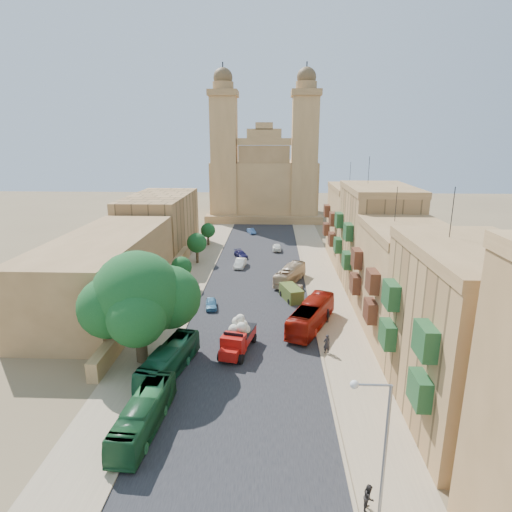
# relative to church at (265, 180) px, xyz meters

# --- Properties ---
(ground) EXTENTS (260.00, 260.00, 0.00)m
(ground) POSITION_rel_church_xyz_m (0.00, -78.61, -9.52)
(ground) COLOR brown
(road_surface) EXTENTS (14.00, 140.00, 0.01)m
(road_surface) POSITION_rel_church_xyz_m (0.00, -48.61, -9.51)
(road_surface) COLOR black
(road_surface) RESTS_ON ground
(sidewalk_east) EXTENTS (5.00, 140.00, 0.01)m
(sidewalk_east) POSITION_rel_church_xyz_m (9.50, -48.61, -9.51)
(sidewalk_east) COLOR #9C8666
(sidewalk_east) RESTS_ON ground
(sidewalk_west) EXTENTS (5.00, 140.00, 0.01)m
(sidewalk_west) POSITION_rel_church_xyz_m (-9.50, -48.61, -9.51)
(sidewalk_west) COLOR #9C8666
(sidewalk_west) RESTS_ON ground
(kerb_east) EXTENTS (0.25, 140.00, 0.12)m
(kerb_east) POSITION_rel_church_xyz_m (7.00, -48.61, -9.46)
(kerb_east) COLOR #9C8666
(kerb_east) RESTS_ON ground
(kerb_west) EXTENTS (0.25, 140.00, 0.12)m
(kerb_west) POSITION_rel_church_xyz_m (-7.00, -48.61, -9.46)
(kerb_west) COLOR #9C8666
(kerb_west) RESTS_ON ground
(townhouse_a) EXTENTS (9.00, 14.00, 16.40)m
(townhouse_a) POSITION_rel_church_xyz_m (15.95, -81.61, -3.11)
(townhouse_a) COLOR tan
(townhouse_a) RESTS_ON ground
(townhouse_b) EXTENTS (9.00, 14.00, 14.90)m
(townhouse_b) POSITION_rel_church_xyz_m (15.95, -67.61, -3.86)
(townhouse_b) COLOR #A77D4B
(townhouse_b) RESTS_ON ground
(townhouse_c) EXTENTS (9.00, 14.00, 17.40)m
(townhouse_c) POSITION_rel_church_xyz_m (15.95, -53.61, -2.61)
(townhouse_c) COLOR tan
(townhouse_c) RESTS_ON ground
(townhouse_d) EXTENTS (9.00, 14.00, 15.90)m
(townhouse_d) POSITION_rel_church_xyz_m (15.95, -39.61, -3.36)
(townhouse_d) COLOR #A77D4B
(townhouse_d) RESTS_ON ground
(west_wall) EXTENTS (1.00, 40.00, 1.80)m
(west_wall) POSITION_rel_church_xyz_m (-12.50, -58.61, -8.62)
(west_wall) COLOR #A77D4B
(west_wall) RESTS_ON ground
(west_building_low) EXTENTS (10.00, 28.00, 8.40)m
(west_building_low) POSITION_rel_church_xyz_m (-18.00, -60.61, -5.32)
(west_building_low) COLOR olive
(west_building_low) RESTS_ON ground
(west_building_mid) EXTENTS (10.00, 22.00, 10.00)m
(west_building_mid) POSITION_rel_church_xyz_m (-18.00, -34.61, -4.52)
(west_building_mid) COLOR tan
(west_building_mid) RESTS_ON ground
(church) EXTENTS (28.00, 22.50, 36.30)m
(church) POSITION_rel_church_xyz_m (0.00, 0.00, 0.00)
(church) COLOR #A77D4B
(church) RESTS_ON ground
(ficus_tree) EXTENTS (10.33, 9.50, 10.33)m
(ficus_tree) POSITION_rel_church_xyz_m (-9.41, -74.61, -3.41)
(ficus_tree) COLOR #3B2E1D
(ficus_tree) RESTS_ON ground
(street_tree_a) EXTENTS (2.79, 2.79, 4.28)m
(street_tree_a) POSITION_rel_church_xyz_m (-10.00, -66.61, -6.66)
(street_tree_a) COLOR #3B2E1D
(street_tree_a) RESTS_ON ground
(street_tree_b) EXTENTS (2.81, 2.81, 4.31)m
(street_tree_b) POSITION_rel_church_xyz_m (-10.00, -54.61, -6.64)
(street_tree_b) COLOR #3B2E1D
(street_tree_b) RESTS_ON ground
(street_tree_c) EXTENTS (3.22, 3.22, 4.95)m
(street_tree_c) POSITION_rel_church_xyz_m (-10.00, -42.61, -6.20)
(street_tree_c) COLOR #3B2E1D
(street_tree_c) RESTS_ON ground
(street_tree_d) EXTENTS (2.76, 2.76, 4.24)m
(street_tree_d) POSITION_rel_church_xyz_m (-10.00, -30.61, -6.69)
(street_tree_d) COLOR #3B2E1D
(street_tree_d) RESTS_ON ground
(streetlamp) EXTENTS (2.11, 0.44, 8.22)m
(streetlamp) POSITION_rel_church_xyz_m (7.72, -90.61, -4.31)
(streetlamp) COLOR gray
(streetlamp) RESTS_ON ground
(red_truck) EXTENTS (3.44, 6.15, 3.41)m
(red_truck) POSITION_rel_church_xyz_m (-0.93, -72.41, -8.01)
(red_truck) COLOR #A9120D
(red_truck) RESTS_ON ground
(olive_pickup) EXTENTS (3.05, 4.50, 1.71)m
(olive_pickup) POSITION_rel_church_xyz_m (4.70, -58.61, -8.68)
(olive_pickup) COLOR #4A5C22
(olive_pickup) RESTS_ON ground
(bus_green_south) EXTENTS (2.66, 8.82, 2.42)m
(bus_green_south) POSITION_rel_church_xyz_m (-6.50, -84.05, -8.30)
(bus_green_south) COLOR #1E562D
(bus_green_south) RESTS_ON ground
(bus_green_north) EXTENTS (3.95, 9.19, 2.49)m
(bus_green_north) POSITION_rel_church_xyz_m (-6.50, -76.68, -8.27)
(bus_green_north) COLOR #165333
(bus_green_north) RESTS_ON ground
(bus_red_east) EXTENTS (6.05, 10.28, 2.82)m
(bus_red_east) POSITION_rel_church_xyz_m (6.50, -66.80, -8.10)
(bus_red_east) COLOR #981409
(bus_red_east) RESTS_ON ground
(bus_cream_east) EXTENTS (4.91, 8.53, 2.34)m
(bus_cream_east) POSITION_rel_church_xyz_m (4.76, -51.97, -8.35)
(bus_cream_east) COLOR tan
(bus_cream_east) RESTS_ON ground
(car_blue_a) EXTENTS (1.79, 3.40, 1.10)m
(car_blue_a) POSITION_rel_church_xyz_m (-5.00, -61.86, -8.96)
(car_blue_a) COLOR #4D8FB8
(car_blue_a) RESTS_ON ground
(car_white_a) EXTENTS (1.89, 4.23, 1.35)m
(car_white_a) POSITION_rel_church_xyz_m (-2.81, -44.83, -8.84)
(car_white_a) COLOR white
(car_white_a) RESTS_ON ground
(car_cream) EXTENTS (3.18, 4.66, 1.18)m
(car_cream) POSITION_rel_church_xyz_m (5.00, -56.10, -8.92)
(car_cream) COLOR #C5AE94
(car_cream) RESTS_ON ground
(car_dkblue) EXTENTS (2.93, 4.12, 1.11)m
(car_dkblue) POSITION_rel_church_xyz_m (-3.15, -39.13, -8.96)
(car_dkblue) COLOR #151440
(car_dkblue) RESTS_ON ground
(car_white_b) EXTENTS (1.64, 3.91, 1.32)m
(car_white_b) POSITION_rel_church_xyz_m (3.00, -34.27, -8.85)
(car_white_b) COLOR white
(car_white_b) RESTS_ON ground
(car_blue_b) EXTENTS (2.20, 3.51, 1.09)m
(car_blue_b) POSITION_rel_church_xyz_m (-2.33, -20.16, -8.97)
(car_blue_b) COLOR #3F649E
(car_blue_b) RESTS_ON ground
(pedestrian_a) EXTENTS (0.81, 0.67, 1.89)m
(pedestrian_a) POSITION_rel_church_xyz_m (7.50, -72.45, -8.57)
(pedestrian_a) COLOR black
(pedestrian_a) RESTS_ON ground
(pedestrian_b) EXTENTS (0.83, 0.92, 1.57)m
(pedestrian_b) POSITION_rel_church_xyz_m (7.72, -90.13, -8.73)
(pedestrian_b) COLOR #2A2523
(pedestrian_b) RESTS_ON ground
(pedestrian_c) EXTENTS (0.73, 1.00, 1.58)m
(pedestrian_c) POSITION_rel_church_xyz_m (8.44, -65.28, -8.72)
(pedestrian_c) COLOR #3A3A3F
(pedestrian_c) RESTS_ON ground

